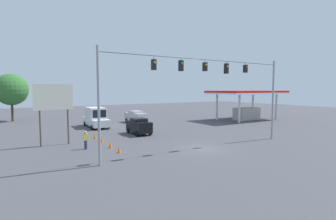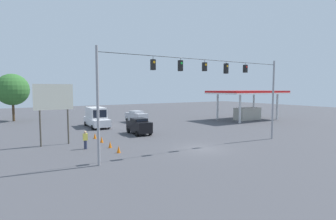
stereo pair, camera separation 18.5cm
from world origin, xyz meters
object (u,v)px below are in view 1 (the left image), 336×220
Objects in this scene: traffic_cone_third at (102,140)px; traffic_cone_fourth at (95,136)px; overhead_signal_span at (205,87)px; sedan_silver_oncoming_deep at (136,116)px; traffic_cone_nearest at (119,149)px; roadside_billboard at (54,101)px; sedan_black_withflow_mid at (139,126)px; pedestrian at (86,140)px; tree_horizon_left at (11,90)px; box_truck_white_withflow_far at (96,117)px; gas_station at (247,99)px; traffic_cone_second at (110,145)px.

traffic_cone_fourth is (-0.02, -2.54, 0.00)m from traffic_cone_third.
overhead_signal_span reaches higher than sedan_silver_oncoming_deep.
traffic_cone_nearest is 0.11× the size of roadside_billboard.
roadside_billboard reaches higher than traffic_cone_third.
traffic_cone_third is (-0.09, -5.13, 0.00)m from traffic_cone_nearest.
sedan_black_withflow_mid is (1.57, -10.67, -4.76)m from overhead_signal_span.
sedan_black_withflow_mid is at bearing -178.72° from traffic_cone_fourth.
traffic_cone_nearest is at bearing 124.60° from pedestrian.
tree_horizon_left is (14.61, -34.04, -0.28)m from overhead_signal_span.
box_truck_white_withflow_far is at bearing -100.04° from traffic_cone_nearest.
traffic_cone_third is 27.58m from tree_horizon_left.
sedan_black_withflow_mid is 10.62m from roadside_billboard.
traffic_cone_third is (2.90, 11.75, -1.10)m from box_truck_white_withflow_far.
traffic_cone_fourth is (2.88, 9.20, -1.10)m from box_truck_white_withflow_far.
sedan_black_withflow_mid is 0.50× the size of tree_horizon_left.
overhead_signal_span is 20.67m from box_truck_white_withflow_far.
pedestrian is 0.21× the size of tree_horizon_left.
traffic_cone_third is 0.11× the size of roadside_billboard.
tree_horizon_left is at bearing -54.08° from box_truck_white_withflow_far.
tree_horizon_left reaches higher than pedestrian.
gas_station is at bearing -165.18° from pedestrian.
traffic_cone_third is at bearing 25.53° from sedan_black_withflow_mid.
sedan_silver_oncoming_deep is 19.07m from roadside_billboard.
overhead_signal_span is 30.93× the size of traffic_cone_fourth.
pedestrian is at bearing 14.82° from gas_station.
traffic_cone_fourth is (5.57, 0.12, -0.71)m from sedan_black_withflow_mid.
traffic_cone_nearest is 0.38× the size of pedestrian.
traffic_cone_second is at bearing 44.14° from sedan_black_withflow_mid.
traffic_cone_nearest is at bearing 53.95° from sedan_black_withflow_mid.
pedestrian is (2.21, 4.62, 0.54)m from traffic_cone_fourth.
pedestrian is (5.10, 13.82, -0.56)m from box_truck_white_withflow_far.
traffic_cone_fourth is at bearing 1.28° from sedan_black_withflow_mid.
gas_station is (-21.90, -14.20, -1.92)m from overhead_signal_span.
traffic_cone_second is at bearing 78.51° from box_truck_white_withflow_far.
traffic_cone_nearest is 0.08× the size of tree_horizon_left.
traffic_cone_third is 2.54m from traffic_cone_fourth.
traffic_cone_fourth is at bearing -90.44° from traffic_cone_third.
sedan_black_withflow_mid reaches higher than traffic_cone_nearest.
box_truck_white_withflow_far is at bearing 125.92° from tree_horizon_left.
overhead_signal_span is at bearing 131.82° from traffic_cone_third.
overhead_signal_span is 14.83m from roadside_billboard.
sedan_silver_oncoming_deep is at bearing -128.74° from pedestrian.
traffic_cone_nearest is (7.25, -2.88, -5.47)m from overhead_signal_span.
traffic_cone_second is at bearing -35.73° from overhead_signal_span.
sedan_silver_oncoming_deep is at bearing 143.78° from tree_horizon_left.
gas_station is 8.09× the size of pedestrian.
tree_horizon_left is at bearing -79.41° from pedestrian.
sedan_black_withflow_mid is at bearing -81.61° from overhead_signal_span.
sedan_black_withflow_mid is 5.61m from traffic_cone_fourth.
box_truck_white_withflow_far is 10.91× the size of traffic_cone_second.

